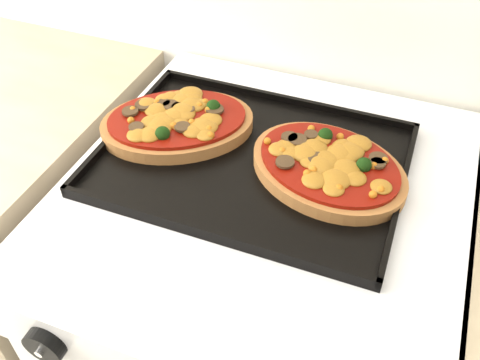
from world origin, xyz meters
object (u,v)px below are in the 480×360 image
at_px(stove, 261,338).
at_px(pizza_left, 177,122).
at_px(baking_tray, 252,158).
at_px(pizza_right, 328,166).

distance_m(stove, pizza_left, 0.51).
distance_m(baking_tray, pizza_left, 0.14).
xyz_separation_m(stove, baking_tray, (-0.04, 0.02, 0.47)).
xyz_separation_m(baking_tray, pizza_right, (0.12, 0.01, 0.02)).
xyz_separation_m(stove, pizza_left, (-0.17, 0.05, 0.48)).
height_order(stove, pizza_right, pizza_right).
xyz_separation_m(baking_tray, pizza_left, (-0.14, 0.02, 0.02)).
xyz_separation_m(stove, pizza_right, (0.08, 0.03, 0.48)).
bearing_deg(pizza_left, baking_tray, -9.81).
distance_m(stove, baking_tray, 0.47).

